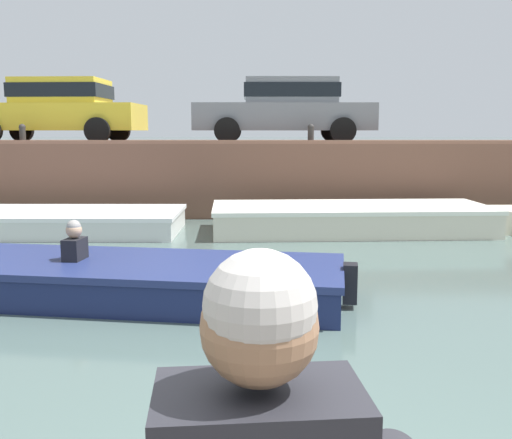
% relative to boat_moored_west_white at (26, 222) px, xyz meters
% --- Properties ---
extents(ground_plane, '(400.00, 400.00, 0.00)m').
position_rel_boat_moored_west_white_xyz_m(ground_plane, '(4.96, -3.89, -0.22)').
color(ground_plane, '#4C605B').
extents(far_quay_wall, '(60.00, 6.00, 1.71)m').
position_rel_boat_moored_west_white_xyz_m(far_quay_wall, '(4.96, 4.76, 0.63)').
color(far_quay_wall, brown).
rests_on(far_quay_wall, ground).
extents(far_wall_coping, '(60.00, 0.24, 0.08)m').
position_rel_boat_moored_west_white_xyz_m(far_wall_coping, '(4.96, 1.88, 1.53)').
color(far_wall_coping, brown).
rests_on(far_wall_coping, far_quay_wall).
extents(boat_moored_west_white, '(6.64, 2.09, 0.44)m').
position_rel_boat_moored_west_white_xyz_m(boat_moored_west_white, '(0.00, 0.00, 0.00)').
color(boat_moored_west_white, white).
rests_on(boat_moored_west_white, ground).
extents(boat_moored_central_cream, '(6.55, 2.30, 0.54)m').
position_rel_boat_moored_west_white_xyz_m(boat_moored_central_cream, '(6.69, 0.12, 0.05)').
color(boat_moored_central_cream, silver).
rests_on(boat_moored_central_cream, ground).
extents(motorboat_passing, '(6.07, 2.29, 0.94)m').
position_rel_boat_moored_west_white_xyz_m(motorboat_passing, '(2.89, -4.44, 0.01)').
color(motorboat_passing, navy).
rests_on(motorboat_passing, ground).
extents(car_leftmost_yellow, '(4.23, 2.01, 1.54)m').
position_rel_boat_moored_west_white_xyz_m(car_leftmost_yellow, '(-0.34, 3.17, 2.33)').
color(car_leftmost_yellow, yellow).
rests_on(car_leftmost_yellow, far_quay_wall).
extents(car_left_inner_grey, '(4.37, 1.98, 1.54)m').
position_rel_boat_moored_west_white_xyz_m(car_left_inner_grey, '(5.26, 3.18, 2.34)').
color(car_left_inner_grey, slate).
rests_on(car_left_inner_grey, far_quay_wall).
extents(mooring_bollard_west, '(0.15, 0.15, 0.45)m').
position_rel_boat_moored_west_white_xyz_m(mooring_bollard_west, '(-0.79, 2.01, 1.73)').
color(mooring_bollard_west, '#2D2B28').
rests_on(mooring_bollard_west, far_quay_wall).
extents(mooring_bollard_mid, '(0.15, 0.15, 0.45)m').
position_rel_boat_moored_west_white_xyz_m(mooring_bollard_mid, '(5.78, 2.01, 1.73)').
color(mooring_bollard_mid, '#2D2B28').
rests_on(mooring_bollard_mid, far_quay_wall).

